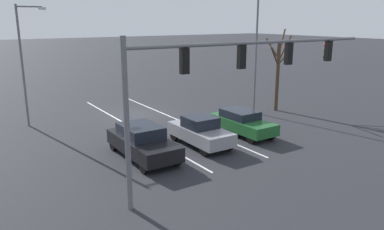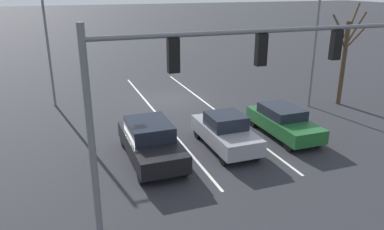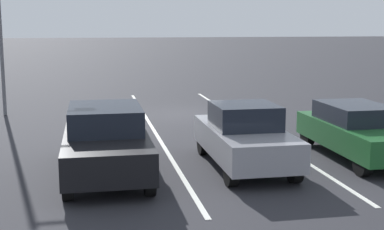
{
  "view_description": "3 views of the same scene",
  "coord_description": "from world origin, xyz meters",
  "px_view_note": "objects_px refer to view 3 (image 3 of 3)",
  "views": [
    {
      "loc": [
        11.06,
        24.29,
        6.7
      ],
      "look_at": [
        0.34,
        7.87,
        1.69
      ],
      "focal_mm": 35.0,
      "sensor_mm": 36.0,
      "label": 1
    },
    {
      "loc": [
        6.82,
        22.34,
        7.07
      ],
      "look_at": [
        1.3,
        7.3,
        1.44
      ],
      "focal_mm": 35.0,
      "sensor_mm": 36.0,
      "label": 2
    },
    {
      "loc": [
        3.79,
        20.88,
        3.6
      ],
      "look_at": [
        1.5,
        8.9,
        1.5
      ],
      "focal_mm": 50.0,
      "sensor_mm": 36.0,
      "label": 3
    }
  ],
  "objects_px": {
    "car_gray_midlane_front": "(245,136)",
    "street_lamp_right_shoulder": "(4,2)",
    "car_black_rightlane_front": "(106,140)",
    "car_darkgreen_leftlane_front": "(358,130)"
  },
  "relations": [
    {
      "from": "car_gray_midlane_front",
      "to": "street_lamp_right_shoulder",
      "type": "distance_m",
      "value": 12.14
    },
    {
      "from": "car_black_rightlane_front",
      "to": "car_darkgreen_leftlane_front",
      "type": "bearing_deg",
      "value": -177.12
    },
    {
      "from": "car_gray_midlane_front",
      "to": "street_lamp_right_shoulder",
      "type": "height_order",
      "value": "street_lamp_right_shoulder"
    },
    {
      "from": "street_lamp_right_shoulder",
      "to": "car_black_rightlane_front",
      "type": "bearing_deg",
      "value": 110.74
    },
    {
      "from": "car_darkgreen_leftlane_front",
      "to": "street_lamp_right_shoulder",
      "type": "bearing_deg",
      "value": -41.0
    },
    {
      "from": "car_darkgreen_leftlane_front",
      "to": "car_gray_midlane_front",
      "type": "bearing_deg",
      "value": 6.68
    },
    {
      "from": "car_darkgreen_leftlane_front",
      "to": "street_lamp_right_shoulder",
      "type": "height_order",
      "value": "street_lamp_right_shoulder"
    },
    {
      "from": "car_darkgreen_leftlane_front",
      "to": "street_lamp_right_shoulder",
      "type": "xyz_separation_m",
      "value": [
        10.23,
        -8.89,
        3.65
      ]
    },
    {
      "from": "car_black_rightlane_front",
      "to": "car_gray_midlane_front",
      "type": "bearing_deg",
      "value": 179.24
    },
    {
      "from": "car_darkgreen_leftlane_front",
      "to": "street_lamp_right_shoulder",
      "type": "relative_size",
      "value": 0.58
    }
  ]
}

